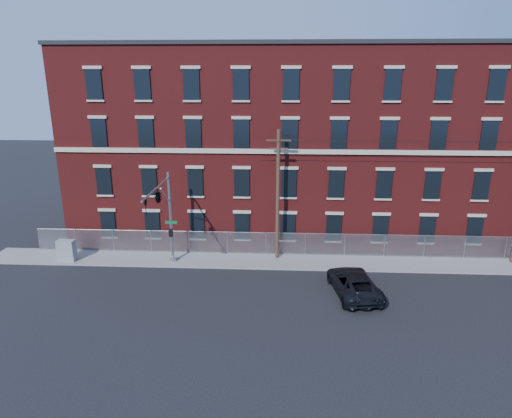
{
  "coord_description": "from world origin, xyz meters",
  "views": [
    {
      "loc": [
        1.98,
        -26.41,
        13.79
      ],
      "look_at": [
        0.43,
        4.0,
        4.57
      ],
      "focal_mm": 30.82,
      "sensor_mm": 36.0,
      "label": 1
    }
  ],
  "objects_px": {
    "utility_pole_near": "(278,193)",
    "pickup_truck": "(354,283)",
    "utility_cabinet": "(67,250)",
    "traffic_signal_mast": "(161,204)"
  },
  "relations": [
    {
      "from": "traffic_signal_mast",
      "to": "utility_cabinet",
      "type": "xyz_separation_m",
      "value": [
        -8.19,
        2.02,
        -4.44
      ]
    },
    {
      "from": "traffic_signal_mast",
      "to": "utility_pole_near",
      "type": "height_order",
      "value": "utility_pole_near"
    },
    {
      "from": "utility_pole_near",
      "to": "pickup_truck",
      "type": "xyz_separation_m",
      "value": [
        5.06,
        -5.53,
        -4.57
      ]
    },
    {
      "from": "utility_pole_near",
      "to": "pickup_truck",
      "type": "bearing_deg",
      "value": -47.52
    },
    {
      "from": "utility_pole_near",
      "to": "utility_cabinet",
      "type": "height_order",
      "value": "utility_pole_near"
    },
    {
      "from": "traffic_signal_mast",
      "to": "utility_cabinet",
      "type": "relative_size",
      "value": 4.24
    },
    {
      "from": "traffic_signal_mast",
      "to": "pickup_truck",
      "type": "xyz_separation_m",
      "value": [
        13.06,
        -2.11,
        -4.62
      ]
    },
    {
      "from": "utility_pole_near",
      "to": "utility_cabinet",
      "type": "bearing_deg",
      "value": -175.06
    },
    {
      "from": "utility_pole_near",
      "to": "utility_cabinet",
      "type": "distance_m",
      "value": 16.83
    },
    {
      "from": "pickup_truck",
      "to": "utility_cabinet",
      "type": "distance_m",
      "value": 21.65
    }
  ]
}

